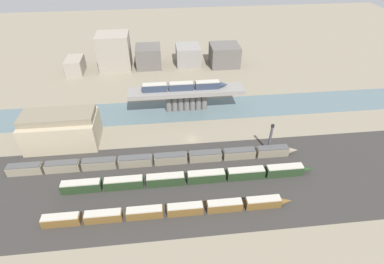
# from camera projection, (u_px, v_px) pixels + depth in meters

# --- Properties ---
(ground_plane) EXTENTS (400.00, 400.00, 0.00)m
(ground_plane) POSITION_uv_depth(u_px,v_px,m) (192.00, 139.00, 120.74)
(ground_plane) COLOR gray
(railbed_yard) EXTENTS (280.00, 42.00, 0.01)m
(railbed_yard) POSITION_uv_depth(u_px,v_px,m) (199.00, 182.00, 101.62)
(railbed_yard) COLOR #33302D
(railbed_yard) RESTS_ON ground
(river_water) EXTENTS (320.00, 18.93, 0.01)m
(river_water) POSITION_uv_depth(u_px,v_px,m) (187.00, 110.00, 138.33)
(river_water) COLOR slate
(river_water) RESTS_ON ground
(bridge) EXTENTS (51.12, 8.61, 10.68)m
(bridge) POSITION_uv_depth(u_px,v_px,m) (186.00, 95.00, 133.60)
(bridge) COLOR gray
(bridge) RESTS_ON ground
(train_on_bridge) EXTENTS (37.78, 3.05, 3.46)m
(train_on_bridge) POSITION_uv_depth(u_px,v_px,m) (185.00, 86.00, 130.87)
(train_on_bridge) COLOR #2D384C
(train_on_bridge) RESTS_ON bridge
(train_yard_near) EXTENTS (75.43, 2.76, 3.48)m
(train_yard_near) POSITION_uv_depth(u_px,v_px,m) (170.00, 210.00, 90.04)
(train_yard_near) COLOR brown
(train_yard_near) RESTS_ON ground
(train_yard_mid) EXTENTS (86.00, 3.05, 3.93)m
(train_yard_mid) POSITION_uv_depth(u_px,v_px,m) (190.00, 178.00, 100.67)
(train_yard_mid) COLOR #23381E
(train_yard_mid) RESTS_ON ground
(train_yard_far) EXTENTS (104.80, 3.13, 3.74)m
(train_yard_far) POSITION_uv_depth(u_px,v_px,m) (157.00, 159.00, 108.18)
(train_yard_far) COLOR gray
(train_yard_far) RESTS_ON ground
(warehouse_building) EXTENTS (27.27, 15.24, 13.79)m
(warehouse_building) POSITION_uv_depth(u_px,v_px,m) (61.00, 129.00, 115.05)
(warehouse_building) COLOR tan
(warehouse_building) RESTS_ON ground
(signal_tower) EXTENTS (1.00, 0.94, 12.38)m
(signal_tower) POSITION_uv_depth(u_px,v_px,m) (270.00, 138.00, 111.25)
(signal_tower) COLOR #4C4C51
(signal_tower) RESTS_ON ground
(city_block_far_left) EXTENTS (8.71, 13.63, 8.43)m
(city_block_far_left) POSITION_uv_depth(u_px,v_px,m) (75.00, 66.00, 167.35)
(city_block_far_left) COLOR gray
(city_block_far_left) RESTS_ON ground
(city_block_left) EXTENTS (17.56, 14.96, 20.07)m
(city_block_left) POSITION_uv_depth(u_px,v_px,m) (114.00, 52.00, 168.48)
(city_block_left) COLOR gray
(city_block_left) RESTS_ON ground
(city_block_center) EXTENTS (14.11, 14.32, 12.00)m
(city_block_center) POSITION_uv_depth(u_px,v_px,m) (149.00, 57.00, 173.07)
(city_block_center) COLOR #605B56
(city_block_center) RESTS_ON ground
(city_block_right) EXTENTS (13.77, 14.71, 10.72)m
(city_block_right) POSITION_uv_depth(u_px,v_px,m) (188.00, 55.00, 176.80)
(city_block_right) COLOR gray
(city_block_right) RESTS_ON ground
(city_block_far_right) EXTENTS (16.45, 15.11, 11.97)m
(city_block_far_right) POSITION_uv_depth(u_px,v_px,m) (224.00, 55.00, 174.80)
(city_block_far_right) COLOR #605B56
(city_block_far_right) RESTS_ON ground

